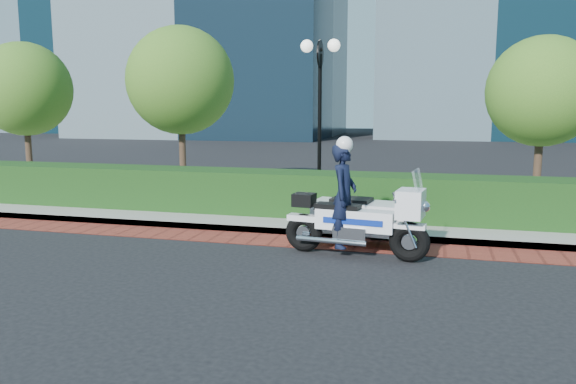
% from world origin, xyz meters
% --- Properties ---
extents(ground, '(120.00, 120.00, 0.00)m').
position_xyz_m(ground, '(0.00, 0.00, 0.00)').
color(ground, black).
rests_on(ground, ground).
extents(brick_strip, '(60.00, 1.00, 0.01)m').
position_xyz_m(brick_strip, '(0.00, 1.50, 0.01)').
color(brick_strip, maroon).
rests_on(brick_strip, ground).
extents(sidewalk, '(60.00, 8.00, 0.15)m').
position_xyz_m(sidewalk, '(0.00, 6.00, 0.07)').
color(sidewalk, gray).
rests_on(sidewalk, ground).
extents(hedge_main, '(18.00, 1.20, 1.00)m').
position_xyz_m(hedge_main, '(0.00, 3.60, 0.65)').
color(hedge_main, '#113413').
rests_on(hedge_main, sidewalk).
extents(lamppost, '(1.02, 0.70, 4.21)m').
position_xyz_m(lamppost, '(1.00, 5.20, 2.96)').
color(lamppost, black).
rests_on(lamppost, sidewalk).
extents(tree_a, '(3.00, 3.00, 4.58)m').
position_xyz_m(tree_a, '(-9.00, 6.50, 3.22)').
color(tree_a, '#332319').
rests_on(tree_a, sidewalk).
extents(tree_b, '(3.20, 3.20, 4.89)m').
position_xyz_m(tree_b, '(-3.50, 6.50, 3.43)').
color(tree_b, '#332319').
rests_on(tree_b, sidewalk).
extents(tree_c, '(2.80, 2.80, 4.30)m').
position_xyz_m(tree_c, '(6.50, 6.50, 3.05)').
color(tree_c, '#332319').
rests_on(tree_c, sidewalk).
extents(police_motorcycle, '(2.67, 2.04, 2.16)m').
position_xyz_m(police_motorcycle, '(2.52, 1.08, 0.74)').
color(police_motorcycle, black).
rests_on(police_motorcycle, ground).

